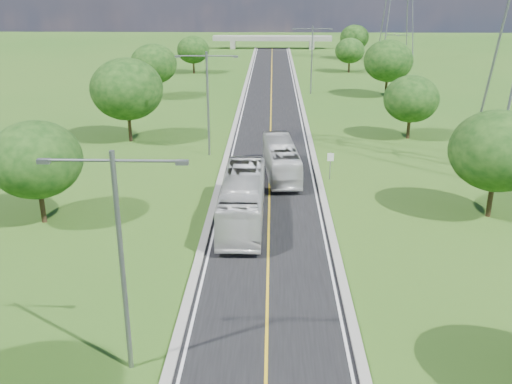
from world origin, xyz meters
TOP-DOWN VIEW (x-y plane):
  - ground at (0.00, 60.00)m, footprint 260.00×260.00m
  - road at (0.00, 66.00)m, footprint 8.00×150.00m
  - curb_left at (-4.25, 66.00)m, footprint 0.50×150.00m
  - curb_right at (4.25, 66.00)m, footprint 0.50×150.00m
  - speed_limit_sign at (5.20, 37.98)m, footprint 0.55×0.09m
  - overpass at (0.00, 140.00)m, footprint 30.00×3.00m
  - streetlight_near_left at (-6.00, 12.00)m, footprint 5.90×0.25m
  - streetlight_mid_left at (-6.00, 45.00)m, footprint 5.90×0.25m
  - streetlight_far_right at (6.00, 78.00)m, footprint 5.90×0.25m
  - tree_lb at (-16.00, 28.00)m, footprint 6.30×6.30m
  - tree_lc at (-15.00, 50.00)m, footprint 7.56×7.56m
  - tree_ld at (-17.00, 74.00)m, footprint 6.72×6.72m
  - tree_le at (-14.50, 98.00)m, footprint 5.88×5.88m
  - tree_rb at (16.00, 30.00)m, footprint 6.72×6.72m
  - tree_rc at (15.00, 52.00)m, footprint 5.88×5.88m
  - tree_rd at (17.00, 76.00)m, footprint 7.14×7.14m
  - tree_re at (14.50, 100.00)m, footprint 5.46×5.46m
  - tree_rf at (18.00, 120.00)m, footprint 6.30×6.30m
  - bus_outbound at (0.98, 38.76)m, footprint 3.39×10.76m
  - bus_inbound at (-1.85, 28.45)m, footprint 2.88×12.07m

SIDE VIEW (x-z plane):
  - ground at x=0.00m, z-range 0.00..0.00m
  - road at x=0.00m, z-range 0.00..0.06m
  - curb_left at x=-4.25m, z-range 0.00..0.22m
  - curb_right at x=4.25m, z-range 0.00..0.22m
  - bus_outbound at x=0.98m, z-range 0.06..3.01m
  - speed_limit_sign at x=5.20m, z-range 0.40..2.80m
  - bus_inbound at x=-1.85m, z-range 0.06..3.42m
  - overpass at x=0.00m, z-range 0.81..4.01m
  - tree_re at x=14.50m, z-range 0.85..7.20m
  - tree_le at x=-14.50m, z-range 0.91..7.75m
  - tree_rc at x=15.00m, z-range 0.91..7.75m
  - tree_lb at x=-16.00m, z-range 0.98..8.31m
  - tree_rf at x=18.00m, z-range 0.98..8.31m
  - tree_ld at x=-17.00m, z-range 1.05..8.86m
  - tree_rb at x=16.00m, z-range 1.05..8.86m
  - tree_rd at x=17.00m, z-range 1.11..9.42m
  - tree_lc at x=-15.00m, z-range 1.18..9.97m
  - streetlight_near_left at x=-6.00m, z-range 0.94..10.94m
  - streetlight_mid_left at x=-6.00m, z-range 0.94..10.94m
  - streetlight_far_right at x=6.00m, z-range 0.94..10.94m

